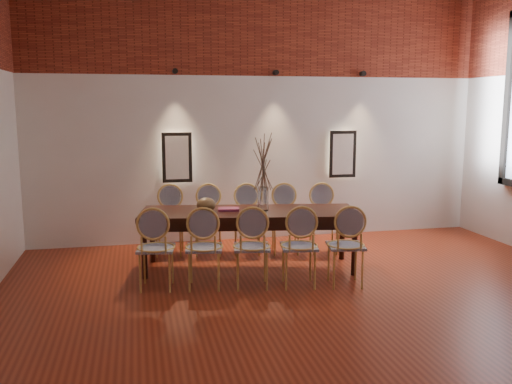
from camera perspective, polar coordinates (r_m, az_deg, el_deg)
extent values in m
cube|color=maroon|center=(5.40, 9.27, -13.57)|extent=(7.00, 7.00, 0.02)
cube|color=silver|center=(8.38, 0.51, 8.68)|extent=(7.00, 0.10, 4.00)
cube|color=maroon|center=(8.40, 0.64, 17.24)|extent=(7.00, 0.02, 1.50)
cube|color=#FFEAC6|center=(8.12, -8.33, 3.63)|extent=(0.36, 0.06, 0.66)
cube|color=#FFEAC6|center=(8.70, 9.04, 3.97)|extent=(0.36, 0.06, 0.66)
cylinder|color=black|center=(8.07, -8.52, 12.48)|extent=(0.08, 0.10, 0.08)
cylinder|color=black|center=(8.32, 2.10, 12.46)|extent=(0.08, 0.10, 0.08)
cylinder|color=black|center=(8.77, 11.19, 12.12)|extent=(0.08, 0.10, 0.08)
cube|color=black|center=(6.90, -0.72, -5.03)|extent=(2.81, 1.30, 0.75)
cylinder|color=silver|center=(6.81, 0.74, -0.72)|extent=(0.14, 0.14, 0.30)
ellipsoid|color=brown|center=(6.76, -5.27, -1.34)|extent=(0.24, 0.24, 0.18)
cube|color=#872D53|center=(6.84, -2.90, -1.82)|extent=(0.29, 0.22, 0.03)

